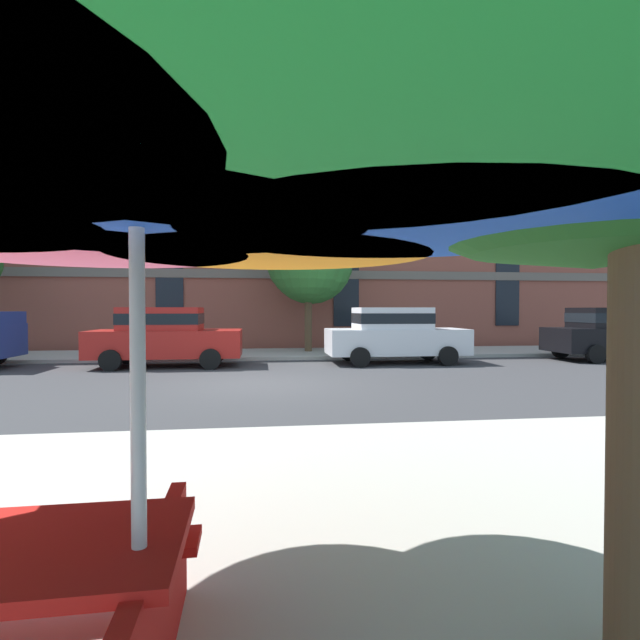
{
  "coord_description": "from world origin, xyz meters",
  "views": [
    {
      "loc": [
        0.0,
        -10.93,
        1.71
      ],
      "look_at": [
        1.8,
        3.2,
        1.4
      ],
      "focal_mm": 26.55,
      "sensor_mm": 36.0,
      "label": 1
    }
  ],
  "objects_px": {
    "sedan_red": "(165,335)",
    "sedan_white": "(395,334)",
    "street_tree_middle": "(310,256)",
    "sedan_black": "(613,332)",
    "patio_umbrella": "(136,169)"
  },
  "relations": [
    {
      "from": "sedan_white",
      "to": "patio_umbrella",
      "type": "relative_size",
      "value": 1.07
    },
    {
      "from": "sedan_black",
      "to": "patio_umbrella",
      "type": "distance_m",
      "value": 17.78
    },
    {
      "from": "sedan_red",
      "to": "sedan_black",
      "type": "relative_size",
      "value": 1.0
    },
    {
      "from": "sedan_white",
      "to": "street_tree_middle",
      "type": "bearing_deg",
      "value": 124.72
    },
    {
      "from": "patio_umbrella",
      "to": "sedan_red",
      "type": "bearing_deg",
      "value": 100.48
    },
    {
      "from": "sedan_red",
      "to": "street_tree_middle",
      "type": "distance_m",
      "value": 6.46
    },
    {
      "from": "street_tree_middle",
      "to": "patio_umbrella",
      "type": "distance_m",
      "value": 16.34
    },
    {
      "from": "sedan_black",
      "to": "patio_umbrella",
      "type": "height_order",
      "value": "patio_umbrella"
    },
    {
      "from": "sedan_red",
      "to": "sedan_white",
      "type": "xyz_separation_m",
      "value": [
        7.08,
        0.0,
        0.0
      ]
    },
    {
      "from": "sedan_red",
      "to": "patio_umbrella",
      "type": "relative_size",
      "value": 1.07
    },
    {
      "from": "sedan_red",
      "to": "sedan_black",
      "type": "bearing_deg",
      "value": 0.0
    },
    {
      "from": "sedan_white",
      "to": "sedan_red",
      "type": "bearing_deg",
      "value": 180.0
    },
    {
      "from": "sedan_red",
      "to": "sedan_white",
      "type": "bearing_deg",
      "value": 0.0
    },
    {
      "from": "sedan_black",
      "to": "patio_umbrella",
      "type": "relative_size",
      "value": 1.07
    },
    {
      "from": "sedan_white",
      "to": "sedan_black",
      "type": "distance_m",
      "value": 7.63
    }
  ]
}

